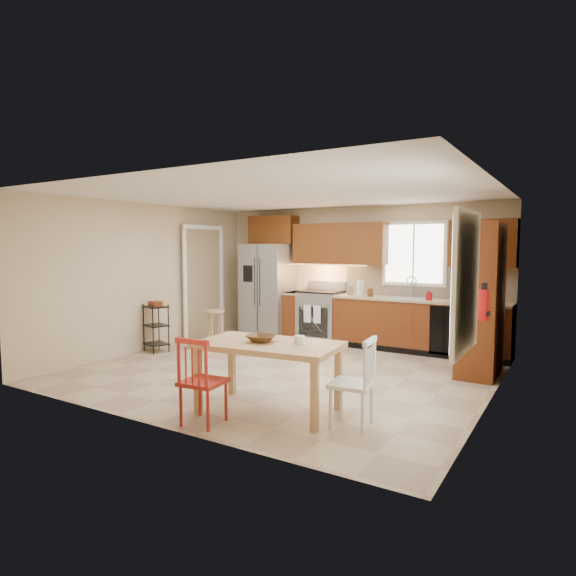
% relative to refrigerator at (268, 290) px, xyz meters
% --- Properties ---
extents(floor, '(5.50, 5.50, 0.00)m').
position_rel_refrigerator_xyz_m(floor, '(1.70, -2.12, -0.91)').
color(floor, tan).
rests_on(floor, ground).
extents(ceiling, '(5.50, 5.00, 0.02)m').
position_rel_refrigerator_xyz_m(ceiling, '(1.70, -2.12, 1.59)').
color(ceiling, silver).
rests_on(ceiling, ground).
extents(wall_back, '(5.50, 0.02, 2.50)m').
position_rel_refrigerator_xyz_m(wall_back, '(1.70, 0.38, 0.34)').
color(wall_back, '#CCB793').
rests_on(wall_back, ground).
extents(wall_front, '(5.50, 0.02, 2.50)m').
position_rel_refrigerator_xyz_m(wall_front, '(1.70, -4.62, 0.34)').
color(wall_front, '#CCB793').
rests_on(wall_front, ground).
extents(wall_left, '(0.02, 5.00, 2.50)m').
position_rel_refrigerator_xyz_m(wall_left, '(-1.05, -2.12, 0.34)').
color(wall_left, '#CCB793').
rests_on(wall_left, ground).
extents(wall_right, '(0.02, 5.00, 2.50)m').
position_rel_refrigerator_xyz_m(wall_right, '(4.45, -2.12, 0.34)').
color(wall_right, '#CCB793').
rests_on(wall_right, ground).
extents(refrigerator, '(0.92, 0.75, 1.82)m').
position_rel_refrigerator_xyz_m(refrigerator, '(0.00, 0.00, 0.00)').
color(refrigerator, gray).
rests_on(refrigerator, floor).
extents(range_stove, '(0.76, 0.63, 0.92)m').
position_rel_refrigerator_xyz_m(range_stove, '(1.15, 0.06, -0.45)').
color(range_stove, gray).
rests_on(range_stove, floor).
extents(base_cabinet_narrow, '(0.30, 0.60, 0.90)m').
position_rel_refrigerator_xyz_m(base_cabinet_narrow, '(0.60, 0.08, -0.46)').
color(base_cabinet_narrow, '#652C12').
rests_on(base_cabinet_narrow, floor).
extents(base_cabinet_run, '(2.92, 0.60, 0.90)m').
position_rel_refrigerator_xyz_m(base_cabinet_run, '(2.99, 0.08, -0.46)').
color(base_cabinet_run, '#652C12').
rests_on(base_cabinet_run, floor).
extents(dishwasher, '(0.60, 0.02, 0.78)m').
position_rel_refrigerator_xyz_m(dishwasher, '(3.55, -0.22, -0.46)').
color(dishwasher, black).
rests_on(dishwasher, floor).
extents(backsplash, '(2.92, 0.03, 0.55)m').
position_rel_refrigerator_xyz_m(backsplash, '(2.99, 0.36, 0.27)').
color(backsplash, beige).
rests_on(backsplash, wall_back).
extents(upper_over_fridge, '(1.00, 0.35, 0.55)m').
position_rel_refrigerator_xyz_m(upper_over_fridge, '(0.00, 0.20, 1.19)').
color(upper_over_fridge, '#5E2A0F').
rests_on(upper_over_fridge, wall_back).
extents(upper_left_block, '(1.80, 0.35, 0.75)m').
position_rel_refrigerator_xyz_m(upper_left_block, '(1.45, 0.20, 0.92)').
color(upper_left_block, '#5E2A0F').
rests_on(upper_left_block, wall_back).
extents(upper_right_block, '(1.00, 0.35, 0.75)m').
position_rel_refrigerator_xyz_m(upper_right_block, '(3.95, 0.20, 0.92)').
color(upper_right_block, '#5E2A0F').
rests_on(upper_right_block, wall_back).
extents(window_back, '(1.12, 0.04, 1.12)m').
position_rel_refrigerator_xyz_m(window_back, '(2.80, 0.35, 0.74)').
color(window_back, white).
rests_on(window_back, wall_back).
extents(sink, '(0.62, 0.46, 0.16)m').
position_rel_refrigerator_xyz_m(sink, '(2.80, 0.08, -0.05)').
color(sink, gray).
rests_on(sink, base_cabinet_run).
extents(undercab_glow, '(1.60, 0.30, 0.01)m').
position_rel_refrigerator_xyz_m(undercab_glow, '(1.15, 0.17, 0.52)').
color(undercab_glow, '#FFBF66').
rests_on(undercab_glow, wall_back).
extents(soap_bottle, '(0.09, 0.09, 0.19)m').
position_rel_refrigerator_xyz_m(soap_bottle, '(3.18, -0.02, 0.09)').
color(soap_bottle, '#AD0C0E').
rests_on(soap_bottle, base_cabinet_run).
extents(paper_towel, '(0.12, 0.12, 0.28)m').
position_rel_refrigerator_xyz_m(paper_towel, '(1.95, 0.03, 0.13)').
color(paper_towel, silver).
rests_on(paper_towel, base_cabinet_run).
extents(canister_steel, '(0.11, 0.11, 0.18)m').
position_rel_refrigerator_xyz_m(canister_steel, '(1.75, 0.03, 0.08)').
color(canister_steel, gray).
rests_on(canister_steel, base_cabinet_run).
extents(canister_wood, '(0.10, 0.10, 0.14)m').
position_rel_refrigerator_xyz_m(canister_wood, '(2.15, -0.00, 0.06)').
color(canister_wood, '#503215').
rests_on(canister_wood, base_cabinet_run).
extents(pantry, '(0.50, 0.95, 2.10)m').
position_rel_refrigerator_xyz_m(pantry, '(4.13, -0.93, 0.14)').
color(pantry, '#652C12').
rests_on(pantry, floor).
extents(fire_extinguisher, '(0.12, 0.12, 0.36)m').
position_rel_refrigerator_xyz_m(fire_extinguisher, '(4.33, -1.98, 0.19)').
color(fire_extinguisher, '#AD0C0E').
rests_on(fire_extinguisher, wall_right).
extents(window_right, '(0.04, 1.02, 1.32)m').
position_rel_refrigerator_xyz_m(window_right, '(4.38, -3.27, 0.54)').
color(window_right, white).
rests_on(window_right, wall_right).
extents(doorway, '(0.04, 0.95, 2.10)m').
position_rel_refrigerator_xyz_m(doorway, '(-0.97, -0.82, 0.14)').
color(doorway, '#8C7A59').
rests_on(doorway, wall_left).
extents(dining_table, '(1.59, 1.01, 0.74)m').
position_rel_refrigerator_xyz_m(dining_table, '(2.45, -3.67, -0.54)').
color(dining_table, tan).
rests_on(dining_table, floor).
extents(chair_red, '(0.46, 0.46, 0.89)m').
position_rel_refrigerator_xyz_m(chair_red, '(2.10, -4.32, -0.47)').
color(chair_red, '#A9241A').
rests_on(chair_red, floor).
extents(chair_white, '(0.46, 0.46, 0.89)m').
position_rel_refrigerator_xyz_m(chair_white, '(3.40, -3.62, -0.47)').
color(chair_white, silver).
rests_on(chair_white, floor).
extents(table_bowl, '(0.34, 0.34, 0.08)m').
position_rel_refrigerator_xyz_m(table_bowl, '(2.35, -3.67, -0.16)').
color(table_bowl, '#503215').
rests_on(table_bowl, dining_table).
extents(table_jar, '(0.12, 0.12, 0.12)m').
position_rel_refrigerator_xyz_m(table_jar, '(2.78, -3.57, -0.14)').
color(table_jar, silver).
rests_on(table_jar, dining_table).
extents(bar_stool, '(0.34, 0.34, 0.66)m').
position_rel_refrigerator_xyz_m(bar_stool, '(-0.16, -1.43, -0.58)').
color(bar_stool, tan).
rests_on(bar_stool, floor).
extents(utility_cart, '(0.48, 0.43, 0.81)m').
position_rel_refrigerator_xyz_m(utility_cart, '(-0.80, -2.21, -0.50)').
color(utility_cart, black).
rests_on(utility_cart, floor).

